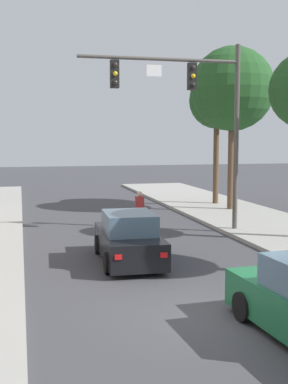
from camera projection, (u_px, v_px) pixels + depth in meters
ground_plane at (212, 315)px, 11.08m from camera, size 120.00×120.00×0.00m
traffic_signal_mast at (194, 102)px, 19.92m from camera, size 6.58×0.38×7.50m
car_lead_black at (129, 240)px, 15.76m from camera, size 1.97×4.30×1.60m
pedestrian_crossing_road at (140, 208)px, 21.48m from camera, size 0.36×0.22×1.64m
street_tree_third at (232, 89)px, 26.03m from camera, size 4.37×4.37×8.49m
street_tree_farthest at (217, 102)px, 28.41m from camera, size 3.16×3.16×7.44m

